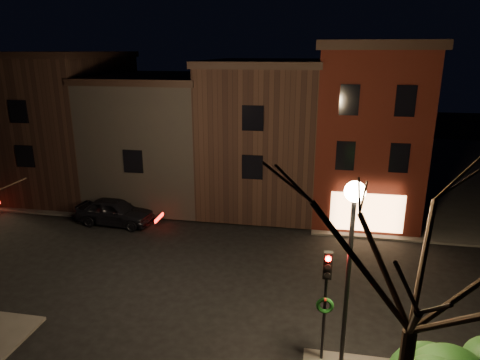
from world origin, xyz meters
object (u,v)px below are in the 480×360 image
bare_tree_right (423,237)px  parked_car_a (115,211)px  traffic_signal (326,290)px  street_lamp_near (352,228)px

bare_tree_right → parked_car_a: bearing=137.6°
traffic_signal → parked_car_a: 16.00m
parked_car_a → bare_tree_right: bearing=-128.4°
street_lamp_near → bare_tree_right: size_ratio=0.76×
traffic_signal → parked_car_a: (-12.32, 10.01, -2.01)m
street_lamp_near → traffic_signal: street_lamp_near is taller
street_lamp_near → bare_tree_right: bare_tree_right is taller
traffic_signal → bare_tree_right: bearing=-57.6°
bare_tree_right → parked_car_a: (-14.22, 13.00, -5.35)m
bare_tree_right → parked_car_a: 20.00m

